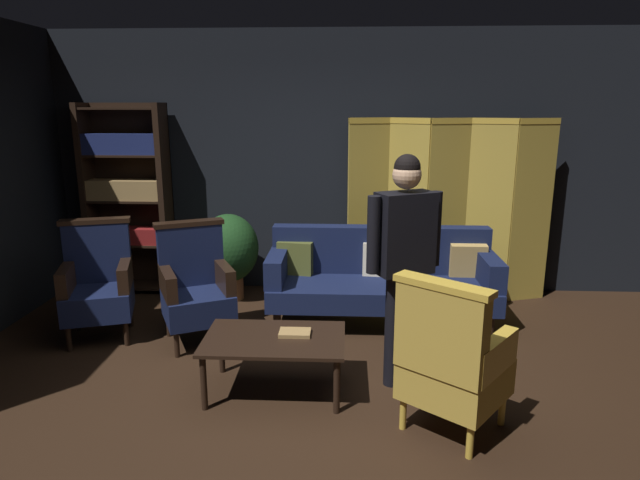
{
  "coord_description": "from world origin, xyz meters",
  "views": [
    {
      "loc": [
        0.21,
        -3.53,
        2.02
      ],
      "look_at": [
        0.0,
        0.8,
        0.95
      ],
      "focal_mm": 30.63,
      "sensor_mm": 36.0,
      "label": 1
    }
  ],
  "objects": [
    {
      "name": "velvet_couch",
      "position": [
        0.55,
        1.45,
        0.45
      ],
      "size": [
        2.12,
        0.78,
        0.88
      ],
      "color": "black",
      "rests_on": "ground_plane"
    },
    {
      "name": "back_wall",
      "position": [
        0.0,
        2.45,
        1.4
      ],
      "size": [
        7.2,
        0.1,
        2.8
      ],
      "primitive_type": "cube",
      "color": "black",
      "rests_on": "ground_plane"
    },
    {
      "name": "folding_screen",
      "position": [
        1.27,
        2.16,
        0.99
      ],
      "size": [
        2.12,
        0.31,
        1.9
      ],
      "color": "#B29338",
      "rests_on": "ground_plane"
    },
    {
      "name": "book_tan_leather",
      "position": [
        -0.15,
        0.1,
        0.43
      ],
      "size": [
        0.23,
        0.15,
        0.03
      ],
      "primitive_type": "cube",
      "rotation": [
        0.0,
        0.0,
        0.0
      ],
      "color": "#9E7A47",
      "rests_on": "coffee_table"
    },
    {
      "name": "armchair_gilt_accent",
      "position": [
        0.87,
        -0.4,
        0.49
      ],
      "size": [
        0.81,
        0.81,
        1.04
      ],
      "color": "gold",
      "rests_on": "ground_plane"
    },
    {
      "name": "armchair_wing_left",
      "position": [
        -1.98,
        0.97,
        0.49
      ],
      "size": [
        0.73,
        0.72,
        1.04
      ],
      "color": "black",
      "rests_on": "ground_plane"
    },
    {
      "name": "armchair_wing_right",
      "position": [
        -1.09,
        0.92,
        0.49
      ],
      "size": [
        0.77,
        0.77,
        1.04
      ],
      "color": "black",
      "rests_on": "ground_plane"
    },
    {
      "name": "ground_plane",
      "position": [
        0.0,
        0.0,
        0.0
      ],
      "size": [
        10.0,
        10.0,
        0.0
      ],
      "primitive_type": "plane",
      "color": "black"
    },
    {
      "name": "potted_plant",
      "position": [
        -1.02,
        1.97,
        0.53
      ],
      "size": [
        0.63,
        0.63,
        0.92
      ],
      "color": "brown",
      "rests_on": "ground_plane"
    },
    {
      "name": "bookshelf",
      "position": [
        -2.15,
        2.19,
        1.09
      ],
      "size": [
        0.9,
        0.32,
        2.05
      ],
      "color": "black",
      "rests_on": "ground_plane"
    },
    {
      "name": "coffee_table",
      "position": [
        -0.29,
        0.05,
        0.37
      ],
      "size": [
        1.0,
        0.64,
        0.42
      ],
      "color": "black",
      "rests_on": "ground_plane"
    },
    {
      "name": "standing_figure",
      "position": [
        0.62,
        0.22,
        1.03
      ],
      "size": [
        0.54,
        0.36,
        1.7
      ],
      "color": "black",
      "rests_on": "ground_plane"
    }
  ]
}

